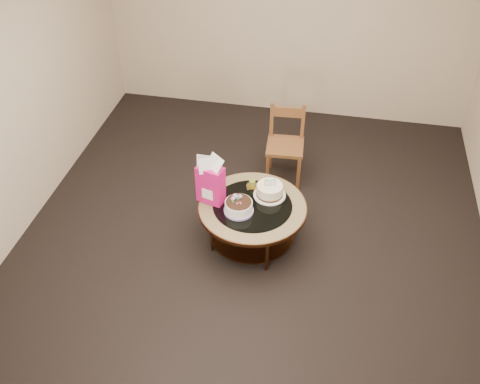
% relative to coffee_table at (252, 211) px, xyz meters
% --- Properties ---
extents(ground, '(5.00, 5.00, 0.00)m').
position_rel_coffee_table_xyz_m(ground, '(-0.00, 0.00, -0.38)').
color(ground, black).
rests_on(ground, ground).
extents(room_walls, '(4.52, 5.02, 2.61)m').
position_rel_coffee_table_xyz_m(room_walls, '(-0.00, 0.00, 1.16)').
color(room_walls, '#BAA48D').
rests_on(room_walls, ground).
extents(coffee_table, '(1.02, 1.02, 0.46)m').
position_rel_coffee_table_xyz_m(coffee_table, '(0.00, 0.00, 0.00)').
color(coffee_table, '#562F18').
rests_on(coffee_table, ground).
extents(decorated_cake, '(0.27, 0.27, 0.16)m').
position_rel_coffee_table_xyz_m(decorated_cake, '(-0.11, -0.11, 0.13)').
color(decorated_cake, '#9D87C0').
rests_on(decorated_cake, coffee_table).
extents(cream_cake, '(0.31, 0.31, 0.19)m').
position_rel_coffee_table_xyz_m(cream_cake, '(0.13, 0.17, 0.14)').
color(cream_cake, white).
rests_on(cream_cake, coffee_table).
extents(gift_bag, '(0.27, 0.23, 0.49)m').
position_rel_coffee_table_xyz_m(gift_bag, '(-0.39, -0.01, 0.32)').
color(gift_bag, '#D8145C').
rests_on(gift_bag, coffee_table).
extents(pillar_candle, '(0.11, 0.11, 0.09)m').
position_rel_coffee_table_xyz_m(pillar_candle, '(-0.05, 0.26, 0.11)').
color(pillar_candle, tan).
rests_on(pillar_candle, coffee_table).
extents(dining_chair, '(0.42, 0.42, 0.85)m').
position_rel_coffee_table_xyz_m(dining_chair, '(0.17, 1.09, 0.05)').
color(dining_chair, brown).
rests_on(dining_chair, ground).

